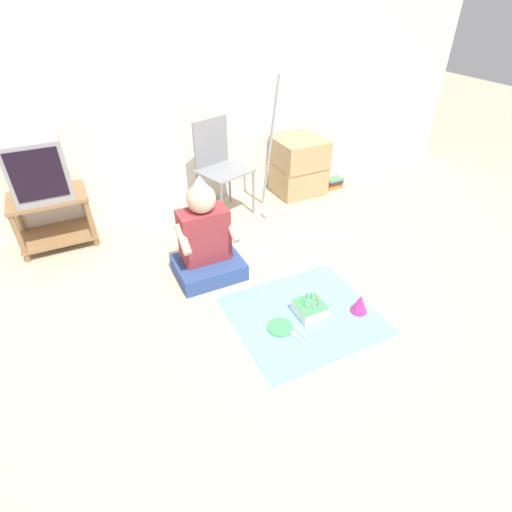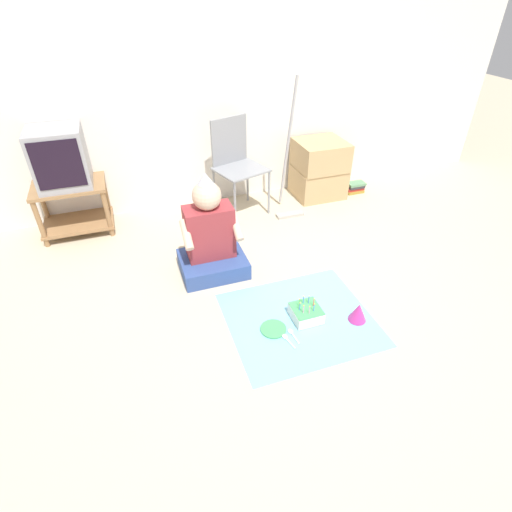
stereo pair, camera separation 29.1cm
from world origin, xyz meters
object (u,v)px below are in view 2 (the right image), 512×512
at_px(paper_plate, 273,329).
at_px(party_hat_blue, 358,312).
at_px(tv, 60,158).
at_px(person_seated, 211,239).
at_px(birthday_cake, 306,313).
at_px(cardboard_box_stack, 319,169).
at_px(folding_chair, 236,160).
at_px(book_pile, 355,187).
at_px(dust_mop, 289,176).

bearing_deg(paper_plate, party_hat_blue, -9.80).
bearing_deg(tv, person_seated, -44.18).
relative_size(tv, birthday_cake, 2.49).
distance_m(cardboard_box_stack, person_seated, 1.75).
height_order(birthday_cake, paper_plate, birthday_cake).
xyz_separation_m(person_seated, birthday_cake, (0.49, -0.80, -0.24)).
relative_size(folding_chair, book_pile, 4.33).
bearing_deg(cardboard_box_stack, party_hat_blue, -107.95).
relative_size(cardboard_box_stack, party_hat_blue, 4.26).
distance_m(book_pile, birthday_cake, 2.20).
height_order(tv, party_hat_blue, tv).
xyz_separation_m(dust_mop, birthday_cake, (-0.48, -1.50, -0.35)).
height_order(cardboard_box_stack, paper_plate, cardboard_box_stack).
xyz_separation_m(tv, book_pile, (2.95, -0.13, -0.68)).
distance_m(folding_chair, party_hat_blue, 1.96).
bearing_deg(tv, birthday_cake, -49.71).
bearing_deg(book_pile, dust_mop, -167.98).
xyz_separation_m(dust_mop, book_pile, (0.92, 0.20, -0.35)).
height_order(dust_mop, book_pile, dust_mop).
relative_size(dust_mop, party_hat_blue, 9.47).
distance_m(person_seated, party_hat_blue, 1.27).
height_order(cardboard_box_stack, birthday_cake, cardboard_box_stack).
height_order(book_pile, paper_plate, book_pile).
relative_size(dust_mop, paper_plate, 7.44).
distance_m(dust_mop, person_seated, 1.20).
distance_m(folding_chair, person_seated, 1.10).
bearing_deg(cardboard_box_stack, birthday_cake, -118.40).
relative_size(folding_chair, dust_mop, 0.69).
height_order(cardboard_box_stack, person_seated, person_seated).
height_order(party_hat_blue, paper_plate, party_hat_blue).
relative_size(dust_mop, birthday_cake, 6.69).
xyz_separation_m(folding_chair, birthday_cake, (-0.01, -1.74, -0.49)).
relative_size(birthday_cake, party_hat_blue, 1.42).
bearing_deg(book_pile, person_seated, -154.51).
bearing_deg(person_seated, party_hat_blue, -48.24).
xyz_separation_m(cardboard_box_stack, paper_plate, (-1.22, -1.81, -0.30)).
bearing_deg(folding_chair, dust_mop, -27.19).
height_order(book_pile, person_seated, person_seated).
xyz_separation_m(book_pile, paper_plate, (-1.66, -1.73, -0.04)).
xyz_separation_m(party_hat_blue, paper_plate, (-0.60, 0.10, -0.07)).
relative_size(book_pile, birthday_cake, 1.07).
relative_size(person_seated, birthday_cake, 4.25).
height_order(folding_chair, person_seated, folding_chair).
height_order(person_seated, paper_plate, person_seated).
relative_size(cardboard_box_stack, book_pile, 2.82).
distance_m(tv, dust_mop, 2.08).
xyz_separation_m(book_pile, birthday_cake, (-1.40, -1.70, -0.00)).
xyz_separation_m(tv, party_hat_blue, (1.89, -1.96, -0.66)).
bearing_deg(paper_plate, dust_mop, 64.16).
height_order(cardboard_box_stack, dust_mop, dust_mop).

